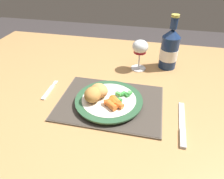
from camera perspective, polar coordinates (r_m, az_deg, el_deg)
dining_table at (r=0.87m, az=-0.94°, el=-2.43°), size 1.51×0.95×0.74m
placemat at (r=0.72m, az=-0.51°, el=-3.72°), size 0.37×0.27×0.01m
dinner_plate at (r=0.71m, az=-0.89°, el=-3.24°), size 0.24×0.24×0.02m
breaded_croquettes at (r=0.70m, az=-4.59°, el=-0.86°), size 0.09×0.11×0.05m
green_beans_pile at (r=0.70m, az=2.76°, el=-1.93°), size 0.07×0.08×0.02m
glazed_carrots at (r=0.67m, az=0.53°, el=-3.75°), size 0.07×0.07×0.02m
fork at (r=0.82m, az=-17.54°, el=-0.40°), size 0.02×0.13×0.01m
table_knife at (r=0.67m, az=19.44°, el=-10.04°), size 0.03×0.21×0.01m
wine_glass at (r=0.89m, az=8.03°, el=11.53°), size 0.07×0.07×0.14m
bottle at (r=0.94m, az=16.11°, el=11.03°), size 0.08×0.08×0.24m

